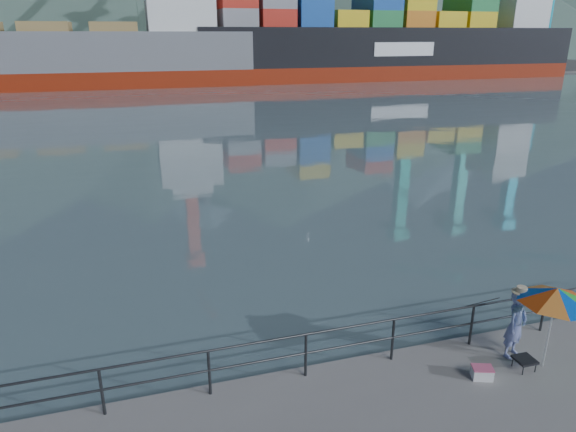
# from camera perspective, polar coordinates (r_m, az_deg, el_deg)

# --- Properties ---
(harbor_water) EXTENTS (500.00, 280.00, 0.00)m
(harbor_water) POSITION_cam_1_polar(r_m,az_deg,el_deg) (137.06, -15.80, 16.11)
(harbor_water) COLOR slate
(harbor_water) RESTS_ON ground
(far_dock) EXTENTS (200.00, 40.00, 0.40)m
(far_dock) POSITION_cam_1_polar(r_m,az_deg,el_deg) (101.03, -9.20, 15.56)
(far_dock) COLOR #514F4C
(far_dock) RESTS_ON ground
(guardrail) EXTENTS (22.00, 0.06, 1.03)m
(guardrail) POSITION_cam_1_polar(r_m,az_deg,el_deg) (11.30, 6.94, -14.18)
(guardrail) COLOR #2D3033
(guardrail) RESTS_ON ground
(container_stacks) EXTENTS (58.00, 8.40, 7.80)m
(container_stacks) POSITION_cam_1_polar(r_m,az_deg,el_deg) (107.79, 4.07, 17.64)
(container_stacks) COLOR yellow
(container_stacks) RESTS_ON ground
(fisherman) EXTENTS (0.66, 0.55, 1.55)m
(fisherman) POSITION_cam_1_polar(r_m,az_deg,el_deg) (12.50, 23.99, -10.97)
(fisherman) COLOR #1E349A
(fisherman) RESTS_ON ground
(beach_umbrella) EXTENTS (2.03, 2.03, 1.89)m
(beach_umbrella) POSITION_cam_1_polar(r_m,az_deg,el_deg) (11.98, 27.67, -7.79)
(beach_umbrella) COLOR white
(beach_umbrella) RESTS_ON ground
(folding_stool) EXTENTS (0.41, 0.41, 0.27)m
(folding_stool) POSITION_cam_1_polar(r_m,az_deg,el_deg) (12.45, 24.76, -14.66)
(folding_stool) COLOR black
(folding_stool) RESTS_ON ground
(cooler_bag) EXTENTS (0.47, 0.39, 0.23)m
(cooler_bag) POSITION_cam_1_polar(r_m,az_deg,el_deg) (11.86, 20.75, -16.03)
(cooler_bag) COLOR silver
(cooler_bag) RESTS_ON ground
(fishing_rod) EXTENTS (0.40, 1.57, 1.14)m
(fishing_rod) POSITION_cam_1_polar(r_m,az_deg,el_deg) (13.29, 20.17, -12.40)
(fishing_rod) COLOR black
(fishing_rod) RESTS_ON ground
(bulk_carrier) EXTENTS (51.31, 8.88, 14.50)m
(bulk_carrier) POSITION_cam_1_polar(r_m,az_deg,el_deg) (77.53, -22.75, 16.24)
(bulk_carrier) COLOR maroon
(bulk_carrier) RESTS_ON ground
(container_ship) EXTENTS (62.13, 10.35, 18.10)m
(container_ship) POSITION_cam_1_polar(r_m,az_deg,el_deg) (89.08, 12.15, 18.62)
(container_ship) COLOR maroon
(container_ship) RESTS_ON ground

